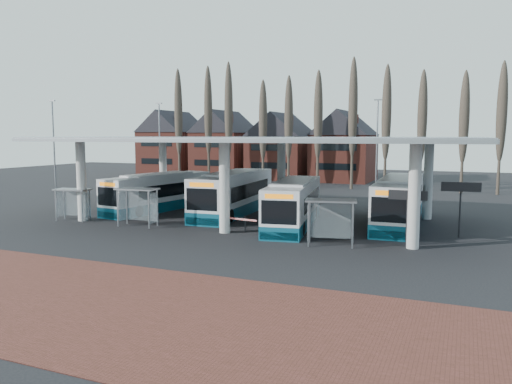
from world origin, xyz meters
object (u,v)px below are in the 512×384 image
at_px(bus_2, 294,204).
at_px(shelter_1, 138,198).
at_px(bus_0, 159,193).
at_px(shelter_2, 331,212).
at_px(shelter_0, 74,197).
at_px(bus_3, 399,202).
at_px(bus_1, 234,194).

bearing_deg(bus_2, shelter_1, -165.31).
height_order(bus_0, shelter_2, bus_0).
relative_size(bus_2, shelter_0, 4.33).
distance_m(bus_0, shelter_0, 7.65).
xyz_separation_m(bus_2, shelter_2, (4.10, -5.46, 0.44)).
xyz_separation_m(bus_2, bus_3, (6.95, 3.31, 0.09)).
relative_size(bus_1, bus_2, 1.07).
height_order(bus_1, bus_2, bus_1).
bearing_deg(bus_1, shelter_1, -120.89).
distance_m(bus_3, shelter_2, 9.23).
height_order(bus_0, shelter_1, bus_0).
relative_size(bus_1, bus_3, 1.02).
height_order(bus_0, bus_3, bus_3).
relative_size(bus_3, shelter_2, 3.93).
xyz_separation_m(bus_2, shelter_1, (-10.14, -4.58, 0.44)).
bearing_deg(shelter_0, bus_0, 58.76).
height_order(bus_2, shelter_1, bus_2).
xyz_separation_m(shelter_1, shelter_2, (14.24, -0.88, 0.00)).
distance_m(bus_3, shelter_1, 18.83).
height_order(bus_3, shelter_1, bus_3).
xyz_separation_m(bus_0, bus_1, (6.85, 0.69, 0.15)).
distance_m(bus_2, shelter_2, 6.85).
relative_size(bus_1, shelter_1, 4.22).
bearing_deg(bus_3, shelter_1, -157.19).
xyz_separation_m(bus_1, bus_2, (6.26, -3.16, -0.11)).
distance_m(bus_0, bus_2, 13.35).
bearing_deg(bus_1, bus_3, -3.63).
height_order(bus_1, shelter_1, bus_1).
bearing_deg(shelter_1, bus_2, 20.13).
bearing_deg(bus_3, bus_0, -179.59).
bearing_deg(bus_0, shelter_0, -104.56).
distance_m(shelter_0, shelter_1, 5.96).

